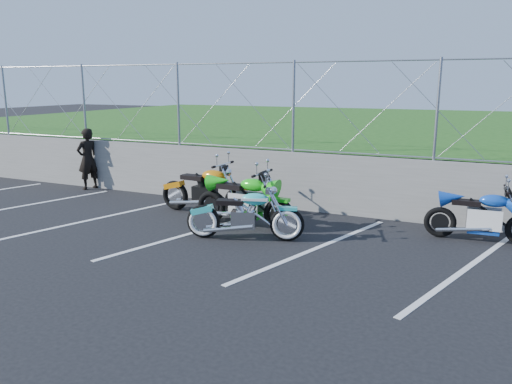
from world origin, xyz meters
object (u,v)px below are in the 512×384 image
at_px(naked_orange, 207,192).
at_px(sportbike_green, 245,203).
at_px(cruiser_turquoise, 246,217).
at_px(sportbike_blue, 483,218).
at_px(person_standing, 88,159).

bearing_deg(naked_orange, sportbike_green, -19.86).
height_order(cruiser_turquoise, sportbike_green, sportbike_green).
bearing_deg(sportbike_blue, sportbike_green, -171.24).
distance_m(cruiser_turquoise, sportbike_green, 0.87).
distance_m(sportbike_blue, person_standing, 9.75).
distance_m(sportbike_green, sportbike_blue, 4.40).
relative_size(naked_orange, sportbike_blue, 1.18).
bearing_deg(person_standing, cruiser_turquoise, 85.31).
distance_m(cruiser_turquoise, naked_orange, 2.00).
bearing_deg(cruiser_turquoise, sportbike_blue, 5.84).
bearing_deg(sportbike_green, naked_orange, 159.86).
distance_m(naked_orange, sportbike_green, 1.26).
relative_size(naked_orange, person_standing, 1.41).
bearing_deg(sportbike_green, sportbike_blue, 14.02).
relative_size(cruiser_turquoise, person_standing, 1.29).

